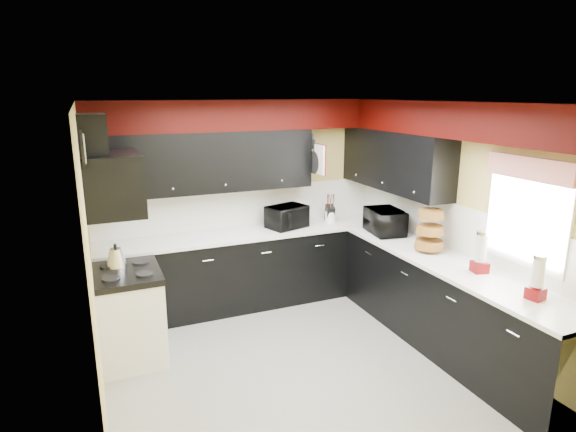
% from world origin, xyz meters
% --- Properties ---
extents(ground, '(3.60, 3.60, 0.00)m').
position_xyz_m(ground, '(0.00, 0.00, 0.00)').
color(ground, gray).
rests_on(ground, ground).
extents(wall_back, '(3.60, 0.06, 2.50)m').
position_xyz_m(wall_back, '(0.00, 1.80, 1.25)').
color(wall_back, '#E0C666').
rests_on(wall_back, ground).
extents(wall_right, '(0.06, 3.60, 2.50)m').
position_xyz_m(wall_right, '(1.80, 0.00, 1.25)').
color(wall_right, '#E0C666').
rests_on(wall_right, ground).
extents(wall_left, '(0.06, 3.60, 2.50)m').
position_xyz_m(wall_left, '(-1.80, 0.00, 1.25)').
color(wall_left, '#E0C666').
rests_on(wall_left, ground).
extents(ceiling, '(3.60, 3.60, 0.06)m').
position_xyz_m(ceiling, '(0.00, 0.00, 2.50)').
color(ceiling, white).
rests_on(ceiling, wall_back).
extents(cab_back, '(3.60, 0.60, 0.90)m').
position_xyz_m(cab_back, '(0.00, 1.50, 0.45)').
color(cab_back, black).
rests_on(cab_back, ground).
extents(cab_right, '(0.60, 3.00, 0.90)m').
position_xyz_m(cab_right, '(1.50, -0.30, 0.45)').
color(cab_right, black).
rests_on(cab_right, ground).
extents(counter_back, '(3.62, 0.64, 0.04)m').
position_xyz_m(counter_back, '(0.00, 1.50, 0.92)').
color(counter_back, white).
rests_on(counter_back, cab_back).
extents(counter_right, '(0.64, 3.02, 0.04)m').
position_xyz_m(counter_right, '(1.50, -0.30, 0.92)').
color(counter_right, white).
rests_on(counter_right, cab_right).
extents(splash_back, '(3.60, 0.02, 0.50)m').
position_xyz_m(splash_back, '(0.00, 1.79, 1.19)').
color(splash_back, white).
rests_on(splash_back, counter_back).
extents(splash_right, '(0.02, 3.60, 0.50)m').
position_xyz_m(splash_right, '(1.79, 0.00, 1.19)').
color(splash_right, white).
rests_on(splash_right, counter_right).
extents(upper_back, '(2.60, 0.35, 0.70)m').
position_xyz_m(upper_back, '(-0.50, 1.62, 1.80)').
color(upper_back, black).
rests_on(upper_back, wall_back).
extents(upper_right, '(0.35, 1.80, 0.70)m').
position_xyz_m(upper_right, '(1.62, 0.90, 1.80)').
color(upper_right, black).
rests_on(upper_right, wall_right).
extents(soffit_back, '(3.60, 0.36, 0.35)m').
position_xyz_m(soffit_back, '(0.00, 1.62, 2.33)').
color(soffit_back, black).
rests_on(soffit_back, wall_back).
extents(soffit_right, '(0.36, 3.24, 0.35)m').
position_xyz_m(soffit_right, '(1.62, -0.18, 2.33)').
color(soffit_right, black).
rests_on(soffit_right, wall_right).
extents(stove, '(0.60, 0.75, 0.86)m').
position_xyz_m(stove, '(-1.50, 0.75, 0.43)').
color(stove, white).
rests_on(stove, ground).
extents(cooktop, '(0.62, 0.77, 0.06)m').
position_xyz_m(cooktop, '(-1.50, 0.75, 0.89)').
color(cooktop, black).
rests_on(cooktop, stove).
extents(hood, '(0.50, 0.78, 0.55)m').
position_xyz_m(hood, '(-1.55, 0.75, 1.78)').
color(hood, black).
rests_on(hood, wall_left).
extents(hood_duct, '(0.24, 0.40, 0.40)m').
position_xyz_m(hood_duct, '(-1.68, 0.75, 2.20)').
color(hood_duct, black).
rests_on(hood_duct, wall_left).
extents(window, '(0.03, 0.86, 0.96)m').
position_xyz_m(window, '(1.79, -0.90, 1.55)').
color(window, white).
rests_on(window, wall_right).
extents(valance, '(0.04, 0.88, 0.20)m').
position_xyz_m(valance, '(1.73, -0.90, 1.95)').
color(valance, red).
rests_on(valance, wall_right).
extents(pan_top, '(0.03, 0.22, 0.40)m').
position_xyz_m(pan_top, '(0.82, 1.55, 2.00)').
color(pan_top, black).
rests_on(pan_top, upper_back).
extents(pan_mid, '(0.03, 0.28, 0.46)m').
position_xyz_m(pan_mid, '(0.82, 1.42, 1.75)').
color(pan_mid, black).
rests_on(pan_mid, upper_back).
extents(pan_low, '(0.03, 0.24, 0.42)m').
position_xyz_m(pan_low, '(0.82, 1.68, 1.72)').
color(pan_low, black).
rests_on(pan_low, upper_back).
extents(cut_board, '(0.03, 0.26, 0.35)m').
position_xyz_m(cut_board, '(0.83, 1.30, 1.80)').
color(cut_board, white).
rests_on(cut_board, upper_back).
extents(baskets, '(0.27, 0.27, 0.50)m').
position_xyz_m(baskets, '(1.52, 0.05, 1.18)').
color(baskets, brown).
rests_on(baskets, upper_right).
extents(clock, '(0.03, 0.30, 0.30)m').
position_xyz_m(clock, '(-1.77, 0.25, 2.15)').
color(clock, black).
rests_on(clock, wall_left).
extents(deco_plate, '(0.03, 0.24, 0.24)m').
position_xyz_m(deco_plate, '(1.77, -0.35, 2.25)').
color(deco_plate, white).
rests_on(deco_plate, wall_right).
extents(toaster_oven, '(0.57, 0.52, 0.27)m').
position_xyz_m(toaster_oven, '(0.50, 1.50, 1.08)').
color(toaster_oven, black).
rests_on(toaster_oven, counter_back).
extents(microwave, '(0.43, 0.57, 0.29)m').
position_xyz_m(microwave, '(1.47, 0.80, 1.09)').
color(microwave, black).
rests_on(microwave, counter_right).
extents(utensil_crock, '(0.16, 0.16, 0.15)m').
position_xyz_m(utensil_crock, '(1.10, 1.49, 1.01)').
color(utensil_crock, white).
rests_on(utensil_crock, counter_back).
extents(knife_block, '(0.13, 0.16, 0.22)m').
position_xyz_m(knife_block, '(1.10, 1.51, 1.05)').
color(knife_block, black).
rests_on(knife_block, counter_back).
extents(kettle, '(0.25, 0.25, 0.18)m').
position_xyz_m(kettle, '(-1.57, 0.93, 1.01)').
color(kettle, silver).
rests_on(kettle, cooktop).
extents(dispenser_a, '(0.16, 0.16, 0.36)m').
position_xyz_m(dispenser_a, '(1.56, -0.64, 1.12)').
color(dispenser_a, '#620301').
rests_on(dispenser_a, counter_right).
extents(dispenser_b, '(0.14, 0.14, 0.34)m').
position_xyz_m(dispenser_b, '(1.52, -1.29, 1.11)').
color(dispenser_b, '#5A100E').
rests_on(dispenser_b, counter_right).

